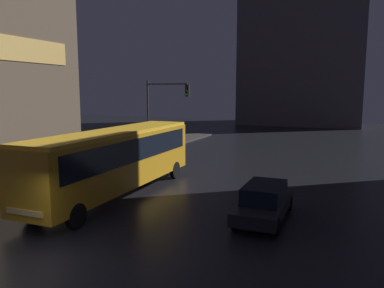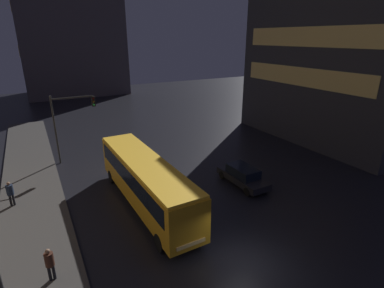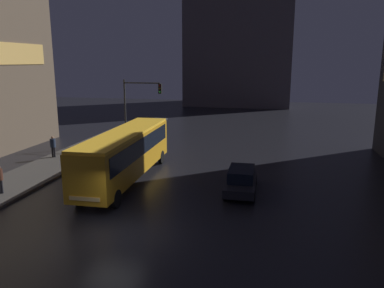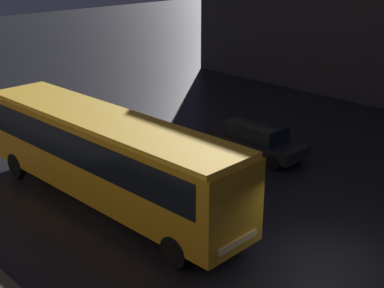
# 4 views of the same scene
# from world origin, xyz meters

# --- Properties ---
(ground_plane) EXTENTS (120.00, 120.00, 0.00)m
(ground_plane) POSITION_xyz_m (0.00, 0.00, 0.00)
(ground_plane) COLOR black
(bus_near) EXTENTS (2.69, 12.01, 3.31)m
(bus_near) POSITION_xyz_m (-2.27, 7.58, 2.04)
(bus_near) COLOR orange
(bus_near) RESTS_ON ground
(car_taxi) EXTENTS (1.81, 4.55, 1.46)m
(car_taxi) POSITION_xyz_m (5.25, 6.99, 0.75)
(car_taxi) COLOR black
(car_taxi) RESTS_ON ground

